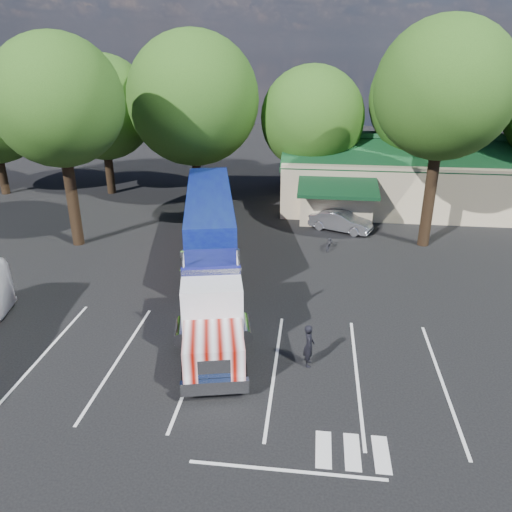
# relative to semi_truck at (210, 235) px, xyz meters

# --- Properties ---
(ground) EXTENTS (120.00, 120.00, 0.00)m
(ground) POSITION_rel_semi_truck_xyz_m (1.06, -2.46, -2.36)
(ground) COLOR black
(ground) RESTS_ON ground
(event_hall) EXTENTS (24.20, 14.12, 5.55)m
(event_hall) POSITION_rel_semi_truck_xyz_m (14.80, 15.35, -0.15)
(event_hall) COLOR tan
(event_hall) RESTS_ON ground
(tree_row_b) EXTENTS (8.40, 8.40, 11.35)m
(tree_row_b) POSITION_rel_semi_truck_xyz_m (-11.94, 15.34, 4.77)
(tree_row_b) COLOR black
(tree_row_b) RESTS_ON ground
(tree_row_c) EXTENTS (10.00, 10.00, 13.05)m
(tree_row_c) POSITION_rel_semi_truck_xyz_m (-3.94, 13.74, 5.67)
(tree_row_c) COLOR black
(tree_row_c) RESTS_ON ground
(tree_row_d) EXTENTS (8.00, 8.00, 10.60)m
(tree_row_d) POSITION_rel_semi_truck_xyz_m (5.06, 15.04, 4.22)
(tree_row_d) COLOR black
(tree_row_d) RESTS_ON ground
(tree_row_e) EXTENTS (9.60, 9.60, 12.90)m
(tree_row_e) POSITION_rel_semi_truck_xyz_m (14.06, 15.54, 5.72)
(tree_row_e) COLOR black
(tree_row_e) RESTS_ON ground
(tree_near_left) EXTENTS (7.60, 7.60, 12.65)m
(tree_near_left) POSITION_rel_semi_truck_xyz_m (-9.44, 3.54, 6.45)
(tree_near_left) COLOR black
(tree_near_left) RESTS_ON ground
(tree_near_right) EXTENTS (8.00, 8.00, 13.50)m
(tree_near_right) POSITION_rel_semi_truck_xyz_m (12.56, 6.04, 7.10)
(tree_near_right) COLOR black
(tree_near_right) RESTS_ON ground
(semi_truck) EXTENTS (6.63, 20.02, 4.18)m
(semi_truck) POSITION_rel_semi_truck_xyz_m (0.00, 0.00, 0.00)
(semi_truck) COLOR black
(semi_truck) RESTS_ON ground
(woman) EXTENTS (0.46, 0.67, 1.80)m
(woman) POSITION_rel_semi_truck_xyz_m (5.56, -7.94, -1.47)
(woman) COLOR black
(woman) RESTS_ON ground
(bicycle) EXTENTS (0.81, 1.65, 0.83)m
(bicycle) POSITION_rel_semi_truck_xyz_m (6.56, 4.57, -1.95)
(bicycle) COLOR black
(bicycle) RESTS_ON ground
(silver_sedan) EXTENTS (4.51, 3.01, 1.40)m
(silver_sedan) POSITION_rel_semi_truck_xyz_m (7.37, 8.04, -1.66)
(silver_sedan) COLOR #A0A3A8
(silver_sedan) RESTS_ON ground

